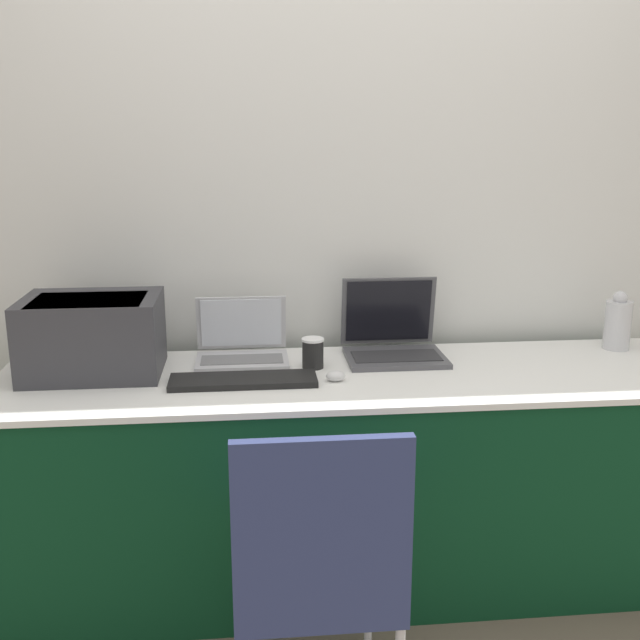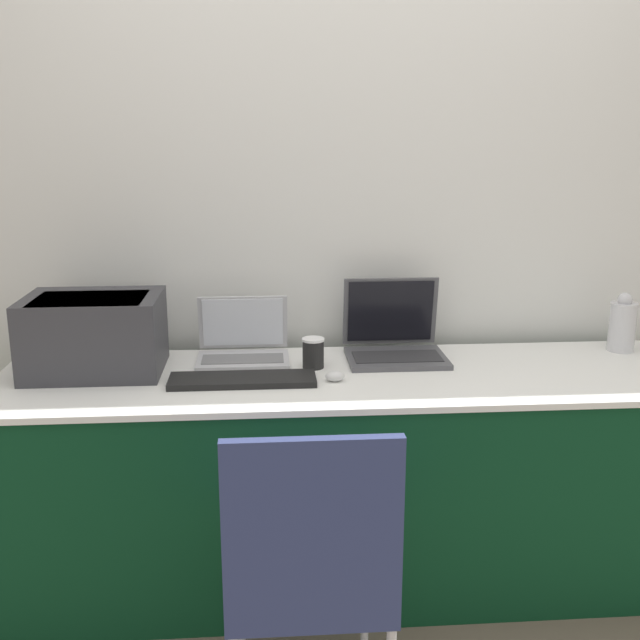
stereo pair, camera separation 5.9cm
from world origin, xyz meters
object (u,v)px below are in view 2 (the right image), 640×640
object	(u,v)px
metal_pitcher	(622,325)
chair	(309,561)
laptop_left	(243,346)
mouse	(335,376)
laptop_right	(394,340)
coffee_cup	(313,353)
printer	(94,331)
external_keyboard	(243,380)

from	to	relation	value
metal_pitcher	chair	bearing A→B (deg)	-142.66
laptop_left	mouse	world-z (taller)	laptop_left
laptop_right	coffee_cup	distance (m)	0.32
laptop_right	laptop_left	bearing A→B (deg)	179.80
printer	chair	bearing A→B (deg)	-50.73
laptop_right	coffee_cup	bearing A→B (deg)	-159.64
laptop_right	external_keyboard	bearing A→B (deg)	-154.69
external_keyboard	coffee_cup	xyz separation A→B (m)	(0.24, 0.14, 0.04)
printer	mouse	size ratio (longest dim) A/B	6.91
metal_pitcher	laptop_right	bearing A→B (deg)	-179.36
laptop_left	metal_pitcher	bearing A→B (deg)	0.31
external_keyboard	chair	xyz separation A→B (m)	(0.17, -0.66, -0.25)
laptop_left	mouse	distance (m)	0.40
printer	coffee_cup	world-z (taller)	printer
printer	metal_pitcher	xyz separation A→B (m)	(1.88, 0.11, -0.04)
printer	mouse	world-z (taller)	printer
laptop_right	metal_pitcher	world-z (taller)	laptop_right
laptop_right	metal_pitcher	xyz separation A→B (m)	(0.85, 0.01, 0.04)
mouse	chair	world-z (taller)	chair
chair	laptop_right	bearing A→B (deg)	68.35
mouse	external_keyboard	bearing A→B (deg)	178.80
coffee_cup	mouse	bearing A→B (deg)	-67.85
laptop_right	external_keyboard	distance (m)	0.59
external_keyboard	mouse	size ratio (longest dim) A/B	7.37
metal_pitcher	laptop_left	bearing A→B (deg)	-179.69
laptop_right	mouse	bearing A→B (deg)	-132.47
laptop_left	external_keyboard	size ratio (longest dim) A/B	0.68
laptop_right	chair	bearing A→B (deg)	-111.65
laptop_right	printer	bearing A→B (deg)	-174.48
printer	laptop_left	xyz separation A→B (m)	(0.49, 0.10, -0.09)
laptop_right	coffee_cup	world-z (taller)	laptop_right
printer	laptop_left	bearing A→B (deg)	11.71
laptop_right	metal_pitcher	distance (m)	0.85
external_keyboard	metal_pitcher	distance (m)	1.41
external_keyboard	metal_pitcher	world-z (taller)	metal_pitcher
laptop_left	coffee_cup	world-z (taller)	laptop_left
laptop_left	coffee_cup	xyz separation A→B (m)	(0.24, -0.11, 0.00)
external_keyboard	mouse	distance (m)	0.30
laptop_right	mouse	xyz separation A→B (m)	(-0.24, -0.26, -0.04)
coffee_cup	mouse	size ratio (longest dim) A/B	1.62
printer	metal_pitcher	bearing A→B (deg)	3.32
printer	laptop_right	distance (m)	1.04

